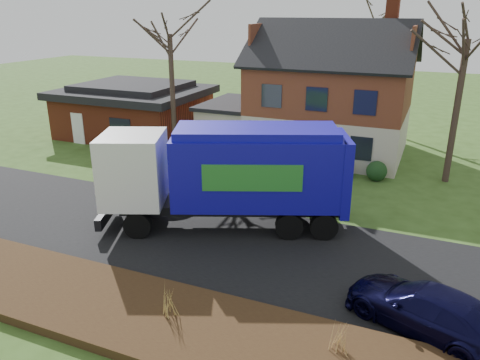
% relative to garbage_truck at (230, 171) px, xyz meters
% --- Properties ---
extents(ground, '(120.00, 120.00, 0.00)m').
position_rel_garbage_truck_xyz_m(ground, '(-0.72, -1.48, -2.47)').
color(ground, '#314C19').
rests_on(ground, ground).
extents(road, '(80.00, 7.00, 0.02)m').
position_rel_garbage_truck_xyz_m(road, '(-0.72, -1.48, -2.46)').
color(road, black).
rests_on(road, ground).
extents(mulch_verge, '(80.00, 3.50, 0.30)m').
position_rel_garbage_truck_xyz_m(mulch_verge, '(-0.72, -6.78, -2.32)').
color(mulch_verge, black).
rests_on(mulch_verge, ground).
extents(main_house, '(12.95, 8.95, 9.26)m').
position_rel_garbage_truck_xyz_m(main_house, '(0.77, 12.43, 1.56)').
color(main_house, beige).
rests_on(main_house, ground).
extents(ranch_house, '(9.80, 8.20, 3.70)m').
position_rel_garbage_truck_xyz_m(ranch_house, '(-12.72, 11.52, -0.65)').
color(ranch_house, '#933920').
rests_on(ranch_house, ground).
extents(garbage_truck, '(10.26, 6.22, 4.28)m').
position_rel_garbage_truck_xyz_m(garbage_truck, '(0.00, 0.00, 0.00)').
color(garbage_truck, black).
rests_on(garbage_truck, ground).
extents(silver_sedan, '(5.00, 3.33, 1.56)m').
position_rel_garbage_truck_xyz_m(silver_sedan, '(-4.31, 1.95, -1.69)').
color(silver_sedan, '#929599').
rests_on(silver_sedan, ground).
extents(navy_wagon, '(5.09, 3.62, 1.37)m').
position_rel_garbage_truck_xyz_m(navy_wagon, '(7.88, -4.03, -1.78)').
color(navy_wagon, black).
rests_on(navy_wagon, ground).
extents(tree_front_west, '(3.40, 3.40, 10.10)m').
position_rel_garbage_truck_xyz_m(tree_front_west, '(-7.49, 8.24, 5.85)').
color(tree_front_west, '#3F3026').
rests_on(tree_front_west, ground).
extents(tree_front_east, '(3.74, 3.74, 10.40)m').
position_rel_garbage_truck_xyz_m(tree_front_east, '(8.31, 9.48, 5.99)').
color(tree_front_east, '#3F2E25').
rests_on(tree_front_east, ground).
extents(tree_back, '(3.28, 3.28, 10.37)m').
position_rel_garbage_truck_xyz_m(tree_back, '(2.47, 20.61, 6.18)').
color(tree_back, '#3A3223').
rests_on(tree_back, ground).
extents(grass_clump_mid, '(0.35, 0.29, 0.97)m').
position_rel_garbage_truck_xyz_m(grass_clump_mid, '(1.08, -6.65, -1.68)').
color(grass_clump_mid, '#A38848').
rests_on(grass_clump_mid, mulch_verge).
extents(grass_clump_east, '(0.35, 0.29, 0.88)m').
position_rel_garbage_truck_xyz_m(grass_clump_east, '(5.89, -6.25, -1.73)').
color(grass_clump_east, tan).
rests_on(grass_clump_east, mulch_verge).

